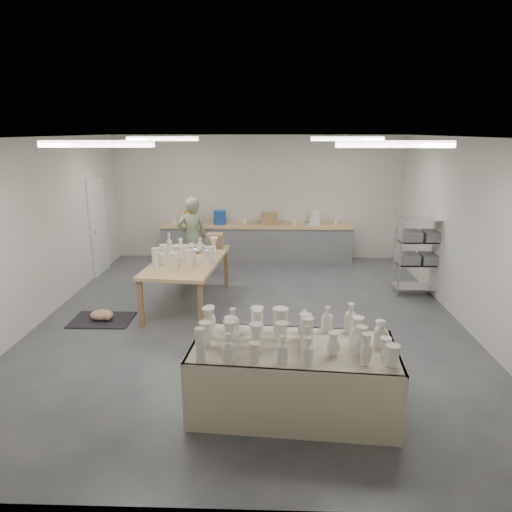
{
  "coord_description": "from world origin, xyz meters",
  "views": [
    {
      "loc": [
        0.32,
        -7.14,
        3.1
      ],
      "look_at": [
        0.09,
        0.27,
        1.05
      ],
      "focal_mm": 32.0,
      "sensor_mm": 36.0,
      "label": 1
    }
  ],
  "objects_px": {
    "work_table": "(190,258)",
    "potter": "(192,238)",
    "red_stool": "(195,260)",
    "drying_table": "(292,374)"
  },
  "relations": [
    {
      "from": "work_table",
      "to": "potter",
      "type": "bearing_deg",
      "value": 103.38
    },
    {
      "from": "work_table",
      "to": "potter",
      "type": "relative_size",
      "value": 1.35
    },
    {
      "from": "red_stool",
      "to": "potter",
      "type": "bearing_deg",
      "value": -90.0
    },
    {
      "from": "drying_table",
      "to": "work_table",
      "type": "distance_m",
      "value": 3.75
    },
    {
      "from": "potter",
      "to": "red_stool",
      "type": "relative_size",
      "value": 4.64
    },
    {
      "from": "potter",
      "to": "red_stool",
      "type": "height_order",
      "value": "potter"
    },
    {
      "from": "drying_table",
      "to": "red_stool",
      "type": "bearing_deg",
      "value": 115.21
    },
    {
      "from": "potter",
      "to": "red_stool",
      "type": "distance_m",
      "value": 0.65
    },
    {
      "from": "drying_table",
      "to": "work_table",
      "type": "xyz_separation_m",
      "value": [
        -1.72,
        3.31,
        0.41
      ]
    },
    {
      "from": "drying_table",
      "to": "work_table",
      "type": "height_order",
      "value": "work_table"
    }
  ]
}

